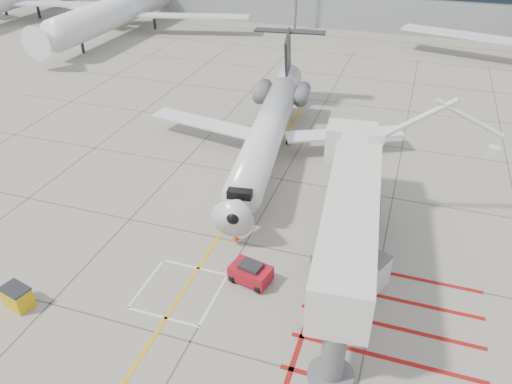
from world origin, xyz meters
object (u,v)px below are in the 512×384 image
(spill_bin, at_px, (17,297))
(pushback_tug, at_px, (251,272))
(regional_jet, at_px, (263,126))
(jet_bridge, at_px, (349,232))

(spill_bin, bearing_deg, pushback_tug, 40.65)
(regional_jet, xyz_separation_m, jet_bridge, (8.01, -10.74, 0.02))
(regional_jet, xyz_separation_m, pushback_tug, (3.18, -12.05, -2.94))
(jet_bridge, bearing_deg, spill_bin, -161.54)
(pushback_tug, distance_m, spill_bin, 12.10)
(jet_bridge, relative_size, spill_bin, 12.78)
(pushback_tug, relative_size, spill_bin, 1.55)
(regional_jet, bearing_deg, jet_bridge, -60.82)
(jet_bridge, distance_m, pushback_tug, 5.81)
(regional_jet, bearing_deg, pushback_tug, -82.74)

